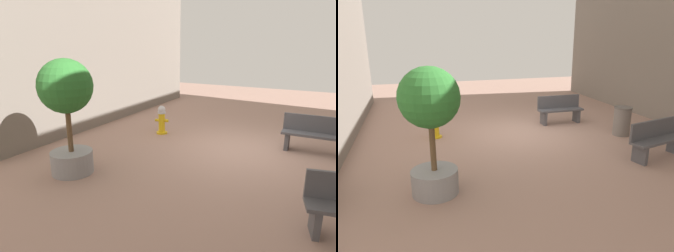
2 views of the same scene
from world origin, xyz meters
The scene contains 6 objects.
ground_plane centered at (0.00, 0.00, 0.00)m, with size 23.40×23.40×0.00m, color #9E7A6B.
fire_hydrant centered at (2.71, -0.29, 0.44)m, with size 0.43×0.41×0.88m.
bench_near centered at (-1.58, -0.69, 0.49)m, with size 1.57×0.44×0.95m.
bench_far centered at (-2.47, 2.92, 0.50)m, with size 1.75×0.79×0.95m.
planter_tree centered at (3.00, 3.20, 1.54)m, with size 1.13×1.13×2.47m.
trash_bin centered at (-2.79, 1.11, 0.44)m, with size 0.53×0.53×0.88m.
Camera 2 is at (3.27, 8.87, 3.00)m, focal length 33.34 mm.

